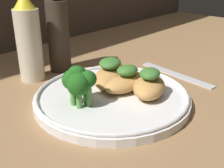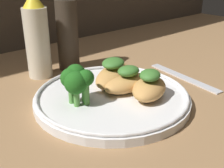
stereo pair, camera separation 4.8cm
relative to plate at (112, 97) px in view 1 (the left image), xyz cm
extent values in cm
cube|color=#936D47|center=(0.00, 0.00, -1.49)|extent=(180.00, 180.00, 1.00)
cylinder|color=white|center=(0.00, 0.00, -0.29)|extent=(26.82, 26.82, 1.40)
torus|color=white|center=(0.00, 0.00, 0.71)|extent=(26.22, 26.22, 0.60)
ellipsoid|color=tan|center=(4.09, -4.83, 2.00)|extent=(10.07, 8.56, 3.18)
ellipsoid|color=#3D752D|center=(4.09, -4.83, 4.44)|extent=(5.30, 4.92, 1.70)
ellipsoid|color=tan|center=(3.17, -0.71, 1.86)|extent=(10.11, 5.42, 2.89)
ellipsoid|color=#3D752D|center=(3.17, -0.71, 4.19)|extent=(4.31, 3.57, 1.78)
ellipsoid|color=tan|center=(3.69, 3.88, 1.91)|extent=(12.89, 10.06, 3.00)
ellipsoid|color=#3D752D|center=(3.69, 3.88, 4.28)|extent=(6.30, 5.89, 1.76)
cylinder|color=#569942|center=(-4.98, 1.16, 2.02)|extent=(0.87, 0.87, 3.22)
sphere|color=#1E5B19|center=(-4.98, 1.16, 4.51)|extent=(2.54, 2.54, 2.54)
cylinder|color=#569942|center=(-5.85, 2.10, 2.16)|extent=(0.71, 0.71, 3.49)
sphere|color=#1E5B19|center=(-5.85, 2.10, 5.08)|extent=(3.35, 3.35, 3.35)
cylinder|color=#569942|center=(-6.94, 2.02, 2.04)|extent=(0.91, 0.91, 3.26)
sphere|color=#1E5B19|center=(-6.94, 2.02, 4.78)|extent=(3.19, 3.19, 3.19)
cylinder|color=#569942|center=(-6.90, 0.60, 1.78)|extent=(0.98, 0.98, 2.73)
sphere|color=#1E5B19|center=(-6.90, 0.60, 4.42)|extent=(3.66, 3.66, 3.66)
cylinder|color=#569942|center=(-5.41, -0.45, 2.24)|extent=(0.99, 0.99, 3.67)
sphere|color=#1E5B19|center=(-5.41, -0.45, 5.01)|extent=(2.68, 2.68, 2.68)
cylinder|color=beige|center=(-3.53, 19.12, 6.17)|extent=(4.93, 4.93, 14.32)
cone|color=yellow|center=(-3.53, 19.12, 14.90)|extent=(4.19, 4.19, 3.15)
cylinder|color=#382D23|center=(3.71, 19.12, 6.59)|extent=(4.69, 4.69, 15.17)
cube|color=silver|center=(18.39, -1.78, -0.69)|extent=(4.14, 18.30, 0.60)
camera|label=1|loc=(-32.09, -29.62, 21.78)|focal=45.00mm
camera|label=2|loc=(-28.66, -32.94, 21.78)|focal=45.00mm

